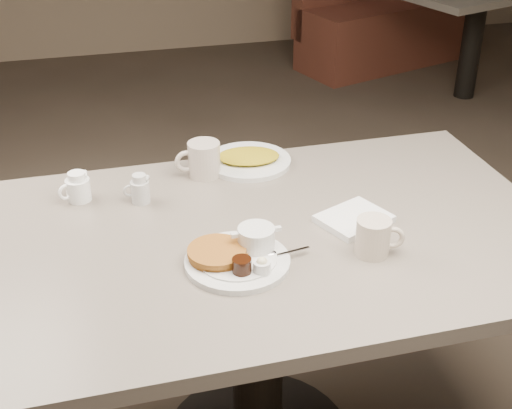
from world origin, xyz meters
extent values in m
cube|color=slate|center=(0.00, 0.00, 0.73)|extent=(1.50, 0.90, 0.04)
cylinder|color=black|center=(0.00, 0.00, 0.38)|extent=(0.14, 0.14, 0.69)
cylinder|color=silver|center=(-0.08, -0.12, 0.76)|extent=(0.25, 0.25, 0.01)
cylinder|color=silver|center=(-0.08, -0.12, 0.77)|extent=(0.19, 0.19, 0.00)
cylinder|color=#8F5419|center=(-0.12, -0.10, 0.77)|extent=(0.14, 0.14, 0.01)
cylinder|color=#8F5419|center=(-0.12, -0.10, 0.78)|extent=(0.14, 0.14, 0.01)
cylinder|color=silver|center=(-0.03, -0.09, 0.79)|extent=(0.09, 0.09, 0.05)
cube|color=silver|center=(-0.08, -0.09, 0.81)|extent=(0.02, 0.01, 0.01)
cube|color=silver|center=(0.02, -0.09, 0.81)|extent=(0.02, 0.01, 0.01)
ellipsoid|color=silver|center=(-0.04, -0.08, 0.81)|extent=(0.04, 0.04, 0.03)
ellipsoid|color=silver|center=(-0.02, -0.09, 0.81)|extent=(0.04, 0.04, 0.02)
cylinder|color=black|center=(-0.08, -0.17, 0.78)|extent=(0.04, 0.04, 0.04)
cylinder|color=silver|center=(-0.04, -0.18, 0.78)|extent=(0.04, 0.04, 0.03)
ellipsoid|color=beige|center=(-0.04, -0.18, 0.79)|extent=(0.02, 0.02, 0.02)
cube|color=silver|center=(0.05, -0.12, 0.77)|extent=(0.10, 0.02, 0.00)
ellipsoid|color=silver|center=(0.00, -0.12, 0.77)|extent=(0.03, 0.02, 0.01)
cylinder|color=beige|center=(0.23, -0.15, 0.80)|extent=(0.10, 0.10, 0.09)
cylinder|color=black|center=(0.23, -0.15, 0.83)|extent=(0.08, 0.08, 0.01)
torus|color=beige|center=(0.28, -0.17, 0.80)|extent=(0.06, 0.03, 0.06)
cube|color=silver|center=(0.25, -0.01, 0.76)|extent=(0.20, 0.19, 0.02)
cylinder|color=#BAAC9F|center=(-0.07, 0.34, 0.80)|extent=(0.09, 0.09, 0.10)
torus|color=#BAAC9F|center=(-0.12, 0.34, 0.80)|extent=(0.07, 0.02, 0.07)
cylinder|color=white|center=(-0.42, 0.28, 0.78)|extent=(0.07, 0.07, 0.06)
cylinder|color=white|center=(-0.42, 0.28, 0.82)|extent=(0.05, 0.05, 0.02)
cone|color=white|center=(-0.39, 0.29, 0.82)|extent=(0.03, 0.03, 0.02)
torus|color=white|center=(-0.45, 0.27, 0.79)|extent=(0.05, 0.03, 0.05)
cylinder|color=beige|center=(-0.26, 0.23, 0.78)|extent=(0.07, 0.07, 0.06)
cylinder|color=beige|center=(-0.26, 0.23, 0.82)|extent=(0.05, 0.05, 0.02)
cone|color=beige|center=(-0.24, 0.23, 0.82)|extent=(0.02, 0.02, 0.02)
torus|color=beige|center=(-0.29, 0.23, 0.79)|extent=(0.04, 0.01, 0.04)
cylinder|color=silver|center=(0.07, 0.38, 0.76)|extent=(0.29, 0.29, 0.01)
ellipsoid|color=#AB9917|center=(0.07, 0.38, 0.78)|extent=(0.20, 0.16, 0.02)
cube|color=brown|center=(1.83, 3.24, 0.23)|extent=(1.38, 0.85, 0.45)
cylinder|color=black|center=(2.07, 2.47, 0.35)|extent=(0.16, 0.16, 0.71)
camera|label=1|loc=(-0.37, -1.39, 1.65)|focal=48.71mm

